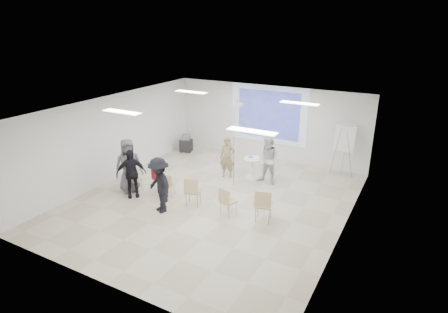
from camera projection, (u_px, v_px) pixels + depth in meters
The scene contains 30 objects.
floor at pixel (212, 203), 11.83m from camera, with size 8.00×9.00×0.10m, color beige.
ceiling at pixel (211, 106), 10.76m from camera, with size 8.00×9.00×0.10m, color white.
wall_back at pixel (269, 123), 15.05m from camera, with size 8.00×0.10×3.00m, color silver.
wall_left at pixel (112, 138), 13.12m from camera, with size 0.10×9.00×3.00m, color silver.
wall_right at pixel (349, 183), 9.47m from camera, with size 0.10×9.00×3.00m, color silver.
projection_halo at pixel (268, 114), 14.87m from camera, with size 3.20×0.01×2.30m, color silver.
projection_image at pixel (268, 115), 14.86m from camera, with size 2.60×0.01×1.90m, color #323CAA.
pedestal_table at pixel (253, 167), 13.37m from camera, with size 0.78×0.78×0.80m.
player_left at pixel (227, 155), 13.34m from camera, with size 0.62×0.42×1.71m, color #937E5A.
player_right at pixel (269, 158), 12.80m from camera, with size 0.91×0.73×1.90m, color silver.
controller_left at pixel (235, 147), 13.37m from camera, with size 0.04×0.11×0.04m, color white.
controller_right at pixel (267, 146), 12.97m from camera, with size 0.04×0.13×0.04m, color white.
chair_far_left at pixel (134, 179), 12.29m from camera, with size 0.37×0.40×0.79m.
chair_left_mid at pixel (159, 179), 12.26m from camera, with size 0.50×0.52×0.82m.
chair_left_inner at pixel (167, 184), 11.95m from camera, with size 0.47×0.49×0.80m.
chair_center at pixel (192, 190), 11.31m from camera, with size 0.56×0.58×0.94m.
chair_right_inner at pixel (227, 200), 10.78m from camera, with size 0.50×0.52×0.86m.
chair_right_far at pixel (263, 203), 10.41m from camera, with size 0.57×0.59×0.99m.
red_jacket at pixel (156, 174), 12.05m from camera, with size 0.48×0.11×0.46m, color #A91425.
laptop at pixel (168, 184), 12.04m from camera, with size 0.29×0.21×0.02m, color black.
audience_left at pixel (131, 170), 11.85m from camera, with size 1.06×0.64×1.83m, color black.
audience_mid at pixel (159, 182), 10.88m from camera, with size 1.24×0.68×1.92m, color black.
audience_outer at pixel (128, 163), 12.18m from camera, with size 0.99×0.65×2.03m, color slate.
flipchart_easel at pixel (345, 138), 13.27m from camera, with size 0.85×0.64×1.96m.
av_cart at pixel (186, 144), 16.16m from camera, with size 0.60×0.54×0.76m.
ceiling_projector at pixel (237, 109), 12.07m from camera, with size 0.30×0.25×3.00m.
fluor_panel_nw at pixel (191, 92), 13.34m from camera, with size 1.20×0.30×0.02m, color white.
fluor_panel_ne at pixel (299, 103), 11.54m from camera, with size 1.20×0.30×0.02m, color white.
fluor_panel_sw at pixel (122, 112), 10.46m from camera, with size 1.20×0.30×0.02m, color white.
fluor_panel_se at pixel (252, 131), 8.66m from camera, with size 1.20×0.30×0.02m, color white.
Camera 1 is at (5.43, -9.12, 5.40)m, focal length 30.00 mm.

